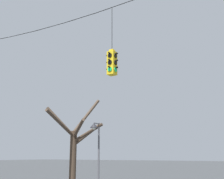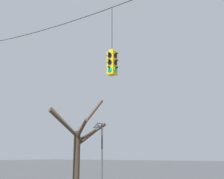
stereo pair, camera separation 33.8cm
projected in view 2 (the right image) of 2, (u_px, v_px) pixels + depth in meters
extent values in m
cylinder|color=black|center=(2.00, 40.00, 17.31)|extent=(2.10, 0.03, 0.23)
cylinder|color=black|center=(24.00, 35.00, 16.16)|extent=(2.10, 0.03, 0.16)
cylinder|color=black|center=(50.00, 28.00, 15.02)|extent=(2.10, 0.03, 0.10)
cylinder|color=black|center=(81.00, 18.00, 13.90)|extent=(2.10, 0.03, 0.03)
cylinder|color=black|center=(116.00, 6.00, 12.79)|extent=(2.10, 0.03, 0.10)
cube|color=yellow|center=(112.00, 63.00, 12.30)|extent=(0.34, 0.34, 1.06)
cube|color=yellow|center=(112.00, 51.00, 12.43)|extent=(0.19, 0.19, 0.10)
cylinder|color=black|center=(112.00, 28.00, 12.68)|extent=(0.02, 0.02, 2.07)
cylinder|color=black|center=(110.00, 55.00, 12.22)|extent=(0.20, 0.03, 0.20)
cylinder|color=black|center=(109.00, 53.00, 12.20)|extent=(0.07, 0.12, 0.07)
cylinder|color=black|center=(110.00, 62.00, 12.15)|extent=(0.20, 0.03, 0.20)
cylinder|color=black|center=(109.00, 60.00, 12.13)|extent=(0.07, 0.12, 0.07)
cylinder|color=#19C666|center=(110.00, 69.00, 12.08)|extent=(0.20, 0.03, 0.20)
cylinder|color=black|center=(109.00, 67.00, 12.06)|extent=(0.07, 0.12, 0.07)
cylinder|color=black|center=(114.00, 58.00, 12.52)|extent=(0.20, 0.03, 0.20)
cylinder|color=black|center=(115.00, 56.00, 12.58)|extent=(0.07, 0.12, 0.07)
cylinder|color=black|center=(114.00, 64.00, 12.45)|extent=(0.20, 0.03, 0.20)
cylinder|color=black|center=(115.00, 63.00, 12.51)|extent=(0.07, 0.12, 0.07)
cylinder|color=#19C666|center=(114.00, 71.00, 12.38)|extent=(0.20, 0.03, 0.20)
cylinder|color=black|center=(115.00, 70.00, 12.43)|extent=(0.07, 0.12, 0.07)
cylinder|color=black|center=(109.00, 57.00, 12.47)|extent=(0.03, 0.20, 0.20)
cylinder|color=black|center=(108.00, 56.00, 12.51)|extent=(0.12, 0.07, 0.07)
cylinder|color=black|center=(109.00, 64.00, 12.40)|extent=(0.03, 0.20, 0.20)
cylinder|color=black|center=(108.00, 62.00, 12.44)|extent=(0.12, 0.07, 0.07)
cylinder|color=#19C666|center=(108.00, 71.00, 12.32)|extent=(0.03, 0.20, 0.20)
cylinder|color=black|center=(108.00, 69.00, 12.37)|extent=(0.12, 0.07, 0.07)
cylinder|color=black|center=(116.00, 56.00, 12.27)|extent=(0.03, 0.20, 0.20)
cylinder|color=black|center=(116.00, 54.00, 12.27)|extent=(0.12, 0.07, 0.07)
cylinder|color=black|center=(116.00, 63.00, 12.20)|extent=(0.03, 0.20, 0.20)
cylinder|color=black|center=(116.00, 60.00, 12.20)|extent=(0.12, 0.07, 0.07)
cylinder|color=#19C666|center=(116.00, 70.00, 12.13)|extent=(0.03, 0.20, 0.20)
cylinder|color=black|center=(116.00, 67.00, 12.12)|extent=(0.12, 0.07, 0.07)
cylinder|color=#515156|center=(102.00, 154.00, 18.73)|extent=(0.12, 0.12, 4.17)
cylinder|color=#515156|center=(100.00, 123.00, 18.95)|extent=(0.07, 0.59, 0.07)
cone|color=#232328|center=(97.00, 125.00, 18.67)|extent=(0.54, 0.54, 0.32)
sphere|color=silver|center=(97.00, 128.00, 18.64)|extent=(0.24, 0.24, 0.24)
cylinder|color=#423326|center=(77.00, 158.00, 19.69)|extent=(0.47, 0.47, 3.70)
cylinder|color=#423326|center=(64.00, 122.00, 20.18)|extent=(1.80, 1.46, 2.16)
cylinder|color=#423326|center=(82.00, 129.00, 19.30)|extent=(1.79, 1.24, 1.27)
cylinder|color=#423326|center=(91.00, 133.00, 19.53)|extent=(2.41, 0.39, 1.30)
cylinder|color=#423326|center=(90.00, 135.00, 20.30)|extent=(1.51, 1.65, 1.66)
cylinder|color=#423326|center=(64.00, 124.00, 18.96)|extent=(0.35, 3.06, 1.69)
cylinder|color=#423326|center=(90.00, 116.00, 20.95)|extent=(1.06, 2.14, 2.67)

